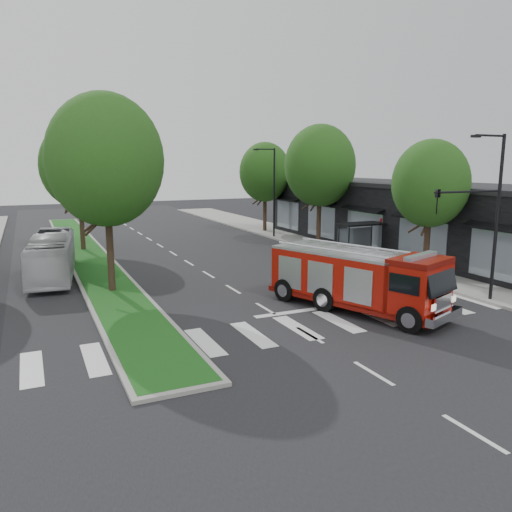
{
  "coord_description": "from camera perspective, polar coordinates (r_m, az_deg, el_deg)",
  "views": [
    {
      "loc": [
        -9.73,
        -20.12,
        6.64
      ],
      "look_at": [
        1.18,
        3.61,
        1.8
      ],
      "focal_mm": 35.0,
      "sensor_mm": 36.0,
      "label": 1
    }
  ],
  "objects": [
    {
      "name": "median",
      "position": [
        38.86,
        -18.81,
        0.21
      ],
      "size": [
        3.0,
        50.0,
        0.15
      ],
      "color": "gray",
      "rests_on": "ground"
    },
    {
      "name": "fire_engine",
      "position": [
        23.24,
        11.36,
        -2.63
      ],
      "size": [
        5.45,
        9.05,
        3.02
      ],
      "rotation": [
        0.0,
        0.0,
        0.36
      ],
      "color": "#670B05",
      "rests_on": "ground"
    },
    {
      "name": "streetlight_right_near",
      "position": [
        25.58,
        24.67,
        5.12
      ],
      "size": [
        4.08,
        0.22,
        8.0
      ],
      "color": "black",
      "rests_on": "ground"
    },
    {
      "name": "tree_median_near",
      "position": [
        26.39,
        -16.84,
        10.43
      ],
      "size": [
        5.8,
        5.8,
        10.16
      ],
      "color": "black",
      "rests_on": "ground"
    },
    {
      "name": "city_bus",
      "position": [
        31.68,
        -22.27,
        0.02
      ],
      "size": [
        3.25,
        9.59,
        2.62
      ],
      "primitive_type": "imported",
      "rotation": [
        0.0,
        0.0,
        -0.11
      ],
      "color": "silver",
      "rests_on": "ground"
    },
    {
      "name": "tree_right_near",
      "position": [
        30.69,
        19.31,
        7.8
      ],
      "size": [
        4.4,
        4.4,
        8.05
      ],
      "color": "black",
      "rests_on": "ground"
    },
    {
      "name": "tree_right_far",
      "position": [
        48.97,
        1.03,
        9.56
      ],
      "size": [
        5.0,
        5.0,
        8.73
      ],
      "color": "black",
      "rests_on": "ground"
    },
    {
      "name": "tree_median_far",
      "position": [
        40.3,
        -19.66,
        9.68
      ],
      "size": [
        5.6,
        5.6,
        9.72
      ],
      "color": "black",
      "rests_on": "ground"
    },
    {
      "name": "storefront_row",
      "position": [
        40.49,
        16.86,
        4.18
      ],
      "size": [
        8.0,
        30.0,
        5.0
      ],
      "primitive_type": "cube",
      "color": "black",
      "rests_on": "ground"
    },
    {
      "name": "sidewalk_right",
      "position": [
        38.01,
        11.57,
        0.34
      ],
      "size": [
        5.0,
        80.0,
        0.15
      ],
      "primitive_type": "cube",
      "color": "gray",
      "rests_on": "ground"
    },
    {
      "name": "ground",
      "position": [
        23.32,
        1.09,
        -6.05
      ],
      "size": [
        140.0,
        140.0,
        0.0
      ],
      "primitive_type": "plane",
      "color": "black",
      "rests_on": "ground"
    },
    {
      "name": "tree_right_mid",
      "position": [
        40.19,
        7.32,
        10.2
      ],
      "size": [
        5.6,
        5.6,
        9.72
      ],
      "color": "black",
      "rests_on": "ground"
    },
    {
      "name": "streetlight_right_far",
      "position": [
        44.92,
        1.92,
        7.73
      ],
      "size": [
        2.11,
        0.2,
        8.0
      ],
      "color": "black",
      "rests_on": "ground"
    },
    {
      "name": "bus_shelter",
      "position": [
        35.48,
        11.75,
        2.83
      ],
      "size": [
        3.2,
        1.6,
        2.61
      ],
      "color": "black",
      "rests_on": "ground"
    }
  ]
}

